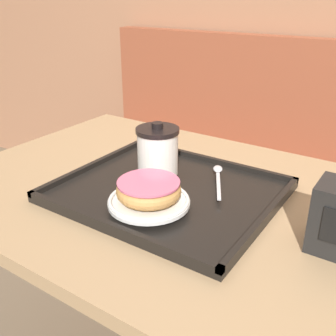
# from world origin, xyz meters

# --- Properties ---
(booth_bench) EXTENTS (1.46, 0.44, 1.00)m
(booth_bench) POSITION_xyz_m (-0.26, 0.87, 0.32)
(booth_bench) COLOR brown
(booth_bench) RESTS_ON ground_plane
(cafe_table) EXTENTS (1.10, 0.73, 0.76)m
(cafe_table) POSITION_xyz_m (0.00, 0.00, 0.60)
(cafe_table) COLOR tan
(cafe_table) RESTS_ON ground_plane
(serving_tray) EXTENTS (0.46, 0.39, 0.02)m
(serving_tray) POSITION_xyz_m (-0.02, -0.03, 0.77)
(serving_tray) COLOR black
(serving_tray) RESTS_ON cafe_table
(coffee_cup_front) EXTENTS (0.10, 0.10, 0.12)m
(coffee_cup_front) POSITION_xyz_m (-0.07, 0.01, 0.84)
(coffee_cup_front) COLOR white
(coffee_cup_front) RESTS_ON serving_tray
(plate_with_chocolate_donut) EXTENTS (0.16, 0.16, 0.01)m
(plate_with_chocolate_donut) POSITION_xyz_m (-0.00, -0.12, 0.79)
(plate_with_chocolate_donut) COLOR white
(plate_with_chocolate_donut) RESTS_ON serving_tray
(donut_chocolate_glazed) EXTENTS (0.13, 0.13, 0.04)m
(donut_chocolate_glazed) POSITION_xyz_m (-0.00, -0.12, 0.81)
(donut_chocolate_glazed) COLOR tan
(donut_chocolate_glazed) RESTS_ON plate_with_chocolate_donut
(spoon) EXTENTS (0.09, 0.15, 0.01)m
(spoon) POSITION_xyz_m (0.05, 0.08, 0.79)
(spoon) COLOR silver
(spoon) RESTS_ON serving_tray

